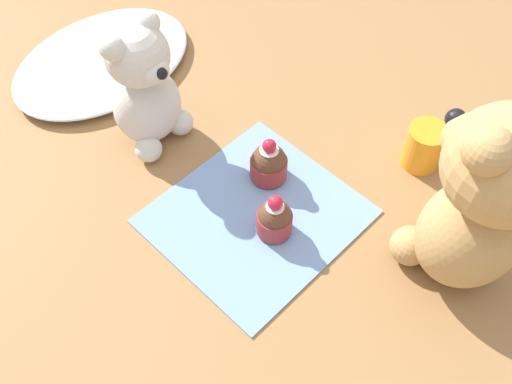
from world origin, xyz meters
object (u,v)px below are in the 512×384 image
Objects in this scene: teddy_bear_cream at (143,89)px; cupcake_near_cream_bear at (269,163)px; teddy_bear_tan at (484,200)px; cupcake_near_tan_bear at (272,220)px; juice_glass at (424,147)px.

teddy_bear_cream is 0.20m from cupcake_near_cream_bear.
teddy_bear_tan is 0.28m from cupcake_near_cream_bear.
cupcake_near_cream_bear reaches higher than cupcake_near_tan_bear.
cupcake_near_tan_bear is 0.24m from juice_glass.
teddy_bear_tan is 3.95× the size of cupcake_near_tan_bear.
cupcake_near_tan_bear is 1.05× the size of juice_glass.
cupcake_near_cream_bear is at bearing 142.07° from juice_glass.
cupcake_near_cream_bear is at bearing 46.33° from cupcake_near_tan_bear.
juice_glass is (0.23, -0.31, -0.06)m from teddy_bear_cream.
teddy_bear_cream reaches higher than juice_glass.
cupcake_near_tan_bear is at bearing -133.67° from cupcake_near_cream_bear.
teddy_bear_tan reaches higher than cupcake_near_tan_bear.
teddy_bear_tan is at bearing -56.19° from cupcake_near_tan_bear.
teddy_bear_tan reaches higher than juice_glass.
teddy_bear_cream is 0.39m from juice_glass.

